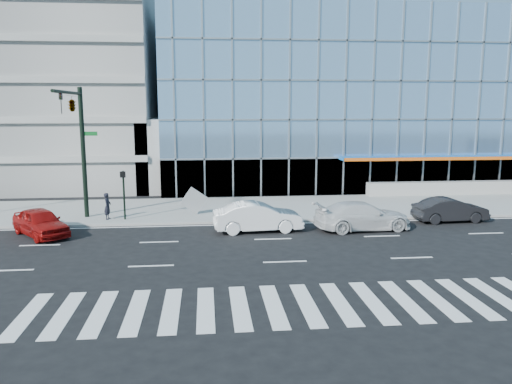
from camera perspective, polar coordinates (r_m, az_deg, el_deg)
ground at (r=26.74m, az=1.96°, el=-5.39°), size 160.00×160.00×0.00m
sidewalk at (r=34.46m, az=0.16°, el=-1.84°), size 120.00×8.00×0.15m
theatre_building at (r=54.48m, az=13.14°, el=9.99°), size 42.00×26.00×15.00m
parking_garage at (r=54.24m, az=-24.06°, el=12.07°), size 24.00×24.00×20.00m
ramp_block at (r=43.83m, az=-9.07°, el=4.37°), size 6.00×8.00×6.00m
tower_backdrop at (r=100.64m, az=-22.21°, el=18.72°), size 14.00×14.00×48.00m
traffic_signal at (r=31.07m, az=-19.92°, el=7.65°), size 1.14×5.74×8.00m
ped_signal_post at (r=31.30m, az=-14.90°, el=0.51°), size 0.30×0.33×3.00m
white_suv at (r=29.22m, az=12.07°, el=-2.69°), size 5.72×2.75×1.61m
white_sedan at (r=28.20m, az=0.22°, el=-2.87°), size 5.11×2.06×1.65m
dark_sedan at (r=32.82m, az=21.32°, el=-1.91°), size 4.54×1.79×1.47m
red_sedan at (r=29.64m, az=-23.41°, el=-3.20°), size 4.16×4.56×1.51m
pedestrian at (r=31.87m, az=-16.60°, el=-1.56°), size 0.46×0.64×1.63m
tilted_panel at (r=32.13m, az=-7.10°, el=-0.97°), size 1.81×0.26×1.81m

